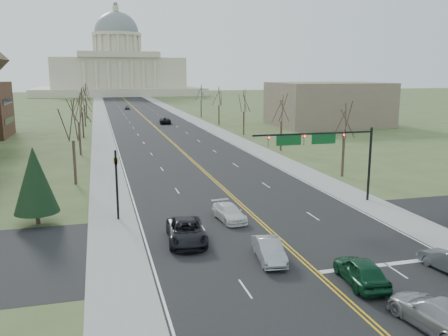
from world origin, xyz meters
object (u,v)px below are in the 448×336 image
signal_left (116,177)px  car_nb_inner_lead (361,271)px  car_far_nb (165,120)px  car_nb_inner_second (438,314)px  signal_mast (323,144)px  car_sb_inner_second (229,213)px  car_sb_inner_lead (269,250)px  car_sb_outer_lead (186,231)px  car_far_sb (127,107)px

signal_left → car_nb_inner_lead: size_ratio=1.26×
car_far_nb → car_nb_inner_second: bearing=94.1°
signal_mast → signal_left: 19.06m
signal_left → car_nb_inner_second: signal_left is taller
car_nb_inner_lead → car_far_nb: bearing=-84.8°
car_nb_inner_lead → car_sb_inner_second: size_ratio=1.03×
car_nb_inner_second → car_sb_inner_lead: (-4.92, 10.25, -0.08)m
car_nb_inner_second → car_sb_outer_lead: 17.96m
car_nb_inner_second → car_far_nb: bearing=-97.1°
car_far_nb → car_nb_inner_lead: bearing=93.5°
car_far_nb → car_far_sb: 49.17m
signal_mast → car_far_sb: (-10.19, 124.66, -5.07)m
car_nb_inner_second → car_far_sb: car_nb_inner_second is taller
car_sb_inner_lead → car_far_nb: bearing=93.2°
car_sb_outer_lead → car_far_nb: bearing=87.9°
car_nb_inner_lead → signal_mast: bearing=-102.6°
car_nb_inner_lead → car_sb_inner_lead: (-4.01, 4.75, -0.08)m
car_sb_inner_lead → car_far_sb: (-0.54, 136.55, -0.05)m
car_sb_inner_lead → car_far_sb: bearing=97.0°
signal_mast → car_sb_outer_lead: (-14.33, -6.96, -4.93)m
car_nb_inner_second → car_sb_outer_lead: size_ratio=0.94×
signal_mast → car_far_sb: size_ratio=3.05×
signal_mast → car_sb_outer_lead: size_ratio=2.06×
signal_mast → car_nb_inner_lead: bearing=-108.7°
signal_mast → car_sb_inner_second: bearing=-164.7°
car_sb_outer_lead → car_far_nb: car_sb_outer_lead is taller
car_sb_inner_lead → car_far_sb: 136.55m
signal_mast → car_far_nb: (-4.20, 75.86, -4.98)m
car_far_nb → car_far_sb: car_far_nb is taller
car_sb_inner_second → car_far_sb: car_far_sb is taller
car_sb_outer_lead → car_nb_inner_second: bearing=-52.9°
signal_left → car_far_sb: (8.76, 124.66, -3.02)m
car_nb_inner_second → car_sb_inner_lead: 11.37m
signal_left → signal_mast: bearing=-0.0°
car_nb_inner_lead → car_sb_inner_second: (-4.22, 13.93, -0.14)m
car_sb_inner_lead → car_far_nb: size_ratio=0.80×
car_far_nb → car_sb_inner_lead: bearing=90.9°
signal_left → car_sb_inner_lead: bearing=-52.0°
signal_left → car_sb_inner_second: signal_left is taller
signal_left → car_sb_inner_lead: size_ratio=1.36×
car_sb_inner_lead → car_far_sb: size_ratio=1.11×
signal_left → car_far_sb: size_ratio=1.51×
car_nb_inner_second → car_far_sb: (-5.46, 146.80, -0.13)m
signal_mast → signal_left: bearing=180.0°
signal_mast → car_far_nb: 76.14m
car_nb_inner_second → car_sb_outer_lead: car_sb_outer_lead is taller
car_nb_inner_second → car_far_nb: size_ratio=1.00×
signal_mast → car_sb_inner_lead: size_ratio=2.75×
signal_left → car_sb_outer_lead: (4.62, -6.96, -2.89)m
car_sb_outer_lead → car_sb_inner_second: bearing=48.4°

